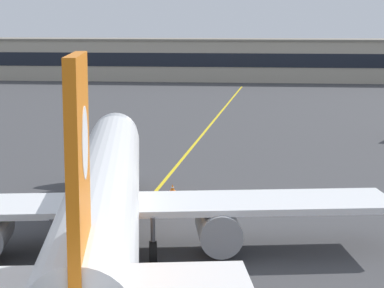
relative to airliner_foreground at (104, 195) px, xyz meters
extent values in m
cube|color=yellow|center=(0.31, 15.76, -3.37)|extent=(4.92, 179.95, 0.01)
cylinder|color=white|center=(-0.03, 0.14, 0.13)|extent=(10.23, 36.10, 3.80)
cone|color=white|center=(-3.51, 19.13, 0.13)|extent=(4.02, 3.21, 3.61)
cube|color=orange|center=(-0.03, 0.14, -0.91)|extent=(9.64, 33.25, 0.44)
cube|color=black|center=(-3.16, 17.26, 0.80)|extent=(3.00, 1.60, 0.60)
cube|color=white|center=(-0.13, 0.73, -0.72)|extent=(32.34, 10.49, 0.36)
cylinder|color=gray|center=(6.14, 0.87, -1.94)|extent=(2.91, 3.96, 2.30)
cylinder|color=black|center=(5.81, 2.69, -1.94)|extent=(1.96, 0.53, 1.95)
cube|color=orange|center=(2.82, -15.40, 4.68)|extent=(1.26, 4.79, 7.20)
cylinder|color=white|center=(2.77, -15.10, 5.40)|extent=(0.87, 2.44, 2.40)
cube|color=white|center=(2.93, -15.99, 0.99)|extent=(11.32, 4.74, 0.24)
cylinder|color=#4C4C51|center=(-2.64, 14.41, -1.89)|extent=(0.24, 0.24, 1.60)
cylinder|color=black|center=(-2.64, 14.41, -2.92)|extent=(0.56, 0.96, 0.90)
cylinder|color=#4C4C51|center=(-2.22, -2.29, -1.59)|extent=(0.24, 0.24, 1.60)
cylinder|color=black|center=(-2.22, -2.29, -2.72)|extent=(0.63, 1.35, 1.30)
cylinder|color=#4C4C51|center=(2.89, -1.35, -1.59)|extent=(0.24, 0.24, 1.60)
cylinder|color=black|center=(2.89, -1.35, -2.72)|extent=(0.63, 1.35, 1.30)
cone|color=orange|center=(1.55, 15.74, -3.09)|extent=(0.36, 0.36, 0.55)
cylinder|color=white|center=(1.55, 15.74, -3.07)|extent=(0.23, 0.23, 0.07)
cube|color=orange|center=(1.55, 15.74, -3.35)|extent=(0.44, 0.44, 0.03)
cube|color=#B2A893|center=(-3.66, 120.38, 0.83)|extent=(149.15, 12.00, 8.39)
cube|color=black|center=(-3.66, 114.33, 1.23)|extent=(143.19, 0.12, 2.80)
cube|color=gray|center=(-3.66, 120.38, 5.23)|extent=(149.55, 12.40, 0.40)
camera|label=1|loc=(9.12, -38.56, 9.35)|focal=70.03mm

